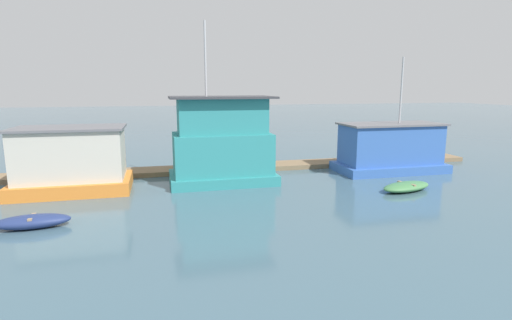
{
  "coord_description": "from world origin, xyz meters",
  "views": [
    {
      "loc": [
        -5.41,
        -22.97,
        5.55
      ],
      "look_at": [
        0.0,
        -1.0,
        1.4
      ],
      "focal_mm": 28.0,
      "sensor_mm": 36.0,
      "label": 1
    }
  ],
  "objects_px": {
    "houseboat_blue": "(390,149)",
    "mooring_post_near_left": "(228,161)",
    "dinghy_navy": "(32,222)",
    "houseboat_orange": "(72,161)",
    "houseboat_teal": "(222,144)",
    "mooring_post_far_right": "(202,160)",
    "dinghy_green": "(406,187)"
  },
  "relations": [
    {
      "from": "houseboat_orange",
      "to": "mooring_post_far_right",
      "type": "relative_size",
      "value": 2.93
    },
    {
      "from": "mooring_post_near_left",
      "to": "houseboat_orange",
      "type": "bearing_deg",
      "value": -165.97
    },
    {
      "from": "dinghy_navy",
      "to": "houseboat_blue",
      "type": "bearing_deg",
      "value": 17.7
    },
    {
      "from": "dinghy_navy",
      "to": "houseboat_orange",
      "type": "bearing_deg",
      "value": 85.22
    },
    {
      "from": "dinghy_navy",
      "to": "mooring_post_near_left",
      "type": "distance_m",
      "value": 12.28
    },
    {
      "from": "dinghy_navy",
      "to": "dinghy_green",
      "type": "xyz_separation_m",
      "value": [
        17.97,
        1.56,
        -0.03
      ]
    },
    {
      "from": "houseboat_blue",
      "to": "houseboat_orange",
      "type": "bearing_deg",
      "value": -178.21
    },
    {
      "from": "houseboat_blue",
      "to": "mooring_post_far_right",
      "type": "xyz_separation_m",
      "value": [
        -12.3,
        1.6,
        -0.52
      ]
    },
    {
      "from": "mooring_post_near_left",
      "to": "mooring_post_far_right",
      "type": "height_order",
      "value": "mooring_post_far_right"
    },
    {
      "from": "houseboat_orange",
      "to": "mooring_post_far_right",
      "type": "bearing_deg",
      "value": 17.22
    },
    {
      "from": "houseboat_orange",
      "to": "dinghy_green",
      "type": "relative_size",
      "value": 1.73
    },
    {
      "from": "dinghy_navy",
      "to": "mooring_post_near_left",
      "type": "relative_size",
      "value": 1.73
    },
    {
      "from": "houseboat_teal",
      "to": "mooring_post_far_right",
      "type": "relative_size",
      "value": 4.52
    },
    {
      "from": "mooring_post_far_right",
      "to": "dinghy_green",
      "type": "bearing_deg",
      "value": -31.74
    },
    {
      "from": "houseboat_teal",
      "to": "houseboat_blue",
      "type": "bearing_deg",
      "value": 2.2
    },
    {
      "from": "dinghy_navy",
      "to": "mooring_post_near_left",
      "type": "xyz_separation_m",
      "value": [
        9.33,
        7.96,
        0.57
      ]
    },
    {
      "from": "dinghy_green",
      "to": "mooring_post_far_right",
      "type": "bearing_deg",
      "value": 148.26
    },
    {
      "from": "houseboat_teal",
      "to": "dinghy_green",
      "type": "height_order",
      "value": "houseboat_teal"
    },
    {
      "from": "houseboat_blue",
      "to": "dinghy_navy",
      "type": "height_order",
      "value": "houseboat_blue"
    },
    {
      "from": "dinghy_navy",
      "to": "dinghy_green",
      "type": "bearing_deg",
      "value": 4.95
    },
    {
      "from": "houseboat_blue",
      "to": "mooring_post_near_left",
      "type": "height_order",
      "value": "houseboat_blue"
    },
    {
      "from": "dinghy_green",
      "to": "houseboat_blue",
      "type": "bearing_deg",
      "value": 67.89
    },
    {
      "from": "houseboat_orange",
      "to": "houseboat_blue",
      "type": "height_order",
      "value": "houseboat_blue"
    },
    {
      "from": "houseboat_blue",
      "to": "mooring_post_near_left",
      "type": "bearing_deg",
      "value": 171.39
    },
    {
      "from": "houseboat_teal",
      "to": "houseboat_blue",
      "type": "relative_size",
      "value": 1.23
    },
    {
      "from": "houseboat_orange",
      "to": "mooring_post_near_left",
      "type": "height_order",
      "value": "houseboat_orange"
    },
    {
      "from": "houseboat_teal",
      "to": "mooring_post_near_left",
      "type": "bearing_deg",
      "value": 70.62
    },
    {
      "from": "houseboat_teal",
      "to": "mooring_post_far_right",
      "type": "xyz_separation_m",
      "value": [
        -0.99,
        2.04,
        -1.28
      ]
    },
    {
      "from": "houseboat_teal",
      "to": "mooring_post_near_left",
      "type": "relative_size",
      "value": 5.44
    },
    {
      "from": "houseboat_teal",
      "to": "mooring_post_far_right",
      "type": "distance_m",
      "value": 2.6
    },
    {
      "from": "houseboat_orange",
      "to": "houseboat_blue",
      "type": "xyz_separation_m",
      "value": [
        19.44,
        0.61,
        -0.13
      ]
    },
    {
      "from": "mooring_post_near_left",
      "to": "dinghy_navy",
      "type": "bearing_deg",
      "value": -139.52
    }
  ]
}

